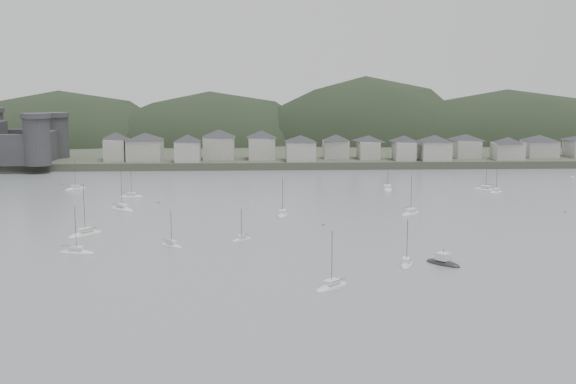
{
  "coord_description": "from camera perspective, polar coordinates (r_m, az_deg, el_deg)",
  "views": [
    {
      "loc": [
        -8.95,
        -115.77,
        35.54
      ],
      "look_at": [
        0.0,
        75.0,
        6.0
      ],
      "focal_mm": 45.33,
      "sensor_mm": 36.0,
      "label": 1
    }
  ],
  "objects": [
    {
      "name": "forested_ridge",
      "position": [
        388.25,
        -0.63,
        1.87
      ],
      "size": [
        851.55,
        103.94,
        102.57
      ],
      "color": "black",
      "rests_on": "ground"
    },
    {
      "name": "mooring_buoys",
      "position": [
        193.08,
        -6.05,
        -1.82
      ],
      "size": [
        150.41,
        127.81,
        0.7
      ],
      "color": "#B37C3B",
      "rests_on": "ground"
    },
    {
      "name": "motor_launch_near",
      "position": [
        145.25,
        12.06,
        -5.45
      ],
      "size": [
        7.11,
        7.82,
        3.87
      ],
      "rotation": [
        0.0,
        0.0,
        0.68
      ],
      "color": "black",
      "rests_on": "ground"
    },
    {
      "name": "far_shore_land",
      "position": [
        412.28,
        -1.44,
        4.05
      ],
      "size": [
        900.0,
        250.0,
        3.0
      ],
      "primitive_type": "cube",
      "color": "#383D2D",
      "rests_on": "ground"
    },
    {
      "name": "waterfront_town",
      "position": [
        306.16,
        8.56,
        3.66
      ],
      "size": [
        451.48,
        28.46,
        12.92
      ],
      "color": "gray",
      "rests_on": "far_shore_land"
    },
    {
      "name": "ground",
      "position": [
        121.44,
        1.68,
        -8.23
      ],
      "size": [
        900.0,
        900.0,
        0.0
      ],
      "primitive_type": "plane",
      "color": "slate",
      "rests_on": "ground"
    },
    {
      "name": "moored_fleet",
      "position": [
        188.18,
        0.47,
        -2.04
      ],
      "size": [
        267.21,
        167.04,
        13.04
      ],
      "color": "silver",
      "rests_on": "ground"
    }
  ]
}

